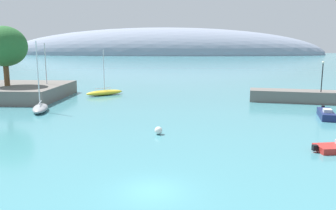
{
  "coord_description": "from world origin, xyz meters",
  "views": [
    {
      "loc": [
        2.32,
        -20.91,
        9.44
      ],
      "look_at": [
        -0.3,
        21.85,
        1.7
      ],
      "focal_mm": 37.13,
      "sensor_mm": 36.0,
      "label": 1
    }
  ],
  "objects": [
    {
      "name": "tree_clump_shore",
      "position": [
        -28.21,
        35.33,
        8.78
      ],
      "size": [
        7.35,
        7.35,
        9.85
      ],
      "color": "brown",
      "rests_on": "shore_outcrop"
    },
    {
      "name": "water",
      "position": [
        0.0,
        0.0,
        0.0
      ],
      "size": [
        600.0,
        600.0,
        0.0
      ],
      "primitive_type": "plane",
      "color": "teal",
      "rests_on": "ground"
    },
    {
      "name": "motorboat_navy_alongside_breakwater",
      "position": [
        19.74,
        23.38,
        0.48
      ],
      "size": [
        2.76,
        5.98,
        1.28
      ],
      "rotation": [
        0.0,
        0.0,
        4.49
      ],
      "color": "navy",
      "rests_on": "water"
    },
    {
      "name": "sailboat_yellow_near_shore",
      "position": [
        -12.97,
        40.56,
        0.53
      ],
      "size": [
        6.63,
        5.65,
        8.18
      ],
      "rotation": [
        0.0,
        0.0,
        0.65
      ],
      "color": "yellow",
      "rests_on": "water"
    },
    {
      "name": "mooring_buoy_white",
      "position": [
        -0.81,
        14.01,
        0.41
      ],
      "size": [
        0.82,
        0.82,
        0.82
      ],
      "primitive_type": "sphere",
      "color": "silver",
      "rests_on": "water"
    },
    {
      "name": "distant_ridge",
      "position": [
        -18.96,
        251.76,
        0.0
      ],
      "size": [
        248.63,
        58.83,
        41.46
      ],
      "primitive_type": "ellipsoid",
      "color": "gray",
      "rests_on": "ground"
    },
    {
      "name": "shore_outcrop",
      "position": [
        -26.63,
        36.24,
        1.14
      ],
      "size": [
        14.79,
        15.82,
        2.27
      ],
      "primitive_type": "cube",
      "color": "#66605B",
      "rests_on": "ground"
    },
    {
      "name": "sailboat_grey_outer_mooring",
      "position": [
        -18.22,
        25.06,
        0.55
      ],
      "size": [
        3.56,
        6.32,
        9.66
      ],
      "rotation": [
        0.0,
        0.0,
        5.0
      ],
      "color": "gray",
      "rests_on": "water"
    },
    {
      "name": "sailboat_white_mid_mooring",
      "position": [
        -22.53,
        38.03,
        0.58
      ],
      "size": [
        2.13,
        7.99,
        9.33
      ],
      "rotation": [
        0.0,
        0.0,
        1.58
      ],
      "color": "white",
      "rests_on": "water"
    },
    {
      "name": "harbor_lamp_post",
      "position": [
        22.65,
        33.48,
        4.79
      ],
      "size": [
        0.36,
        0.36,
        4.79
      ],
      "color": "black",
      "rests_on": "breakwater_rocks"
    }
  ]
}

